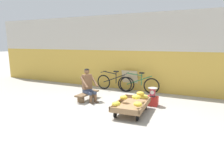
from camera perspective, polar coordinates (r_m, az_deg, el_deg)
name	(u,v)px	position (r m, az deg, el deg)	size (l,w,h in m)	color
ground_plane	(105,114)	(5.85, -2.04, -8.58)	(80.00, 80.00, 0.00)	#A39E93
back_wall	(141,53)	(8.58, 8.27, 8.76)	(16.00, 0.30, 3.20)	gold
banana_cart	(131,105)	(5.87, 5.59, -6.08)	(0.93, 1.49, 0.36)	#8E6B47
banana_pile	(133,99)	(5.73, 6.10, -4.18)	(0.84, 1.27, 0.27)	gold
low_bench	(87,95)	(7.23, -7.06, -3.02)	(0.36, 1.12, 0.27)	brown
vendor_seated	(88,85)	(7.07, -6.78, -0.28)	(0.74, 0.64, 1.14)	brown
plastic_crate	(152,101)	(6.71, 11.41, -4.77)	(0.36, 0.28, 0.30)	red
weighing_scale	(153,92)	(6.63, 11.51, -2.26)	(0.30, 0.30, 0.29)	#28282D
bicycle_near_left	(114,82)	(8.60, 0.54, 0.49)	(1.66, 0.48, 0.86)	black
bicycle_far_left	(139,84)	(8.25, 7.69, -0.09)	(1.65, 0.48, 0.86)	black
sign_board	(130,80)	(8.68, 5.19, 1.09)	(0.70, 0.28, 0.87)	#C6B289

